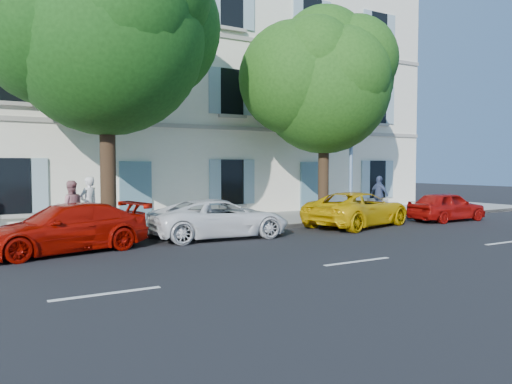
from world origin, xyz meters
TOP-DOWN VIEW (x-y plane):
  - ground at (0.00, 0.00)m, footprint 90.00×90.00m
  - sidewalk at (0.00, 4.45)m, footprint 36.00×4.50m
  - kerb at (0.00, 2.28)m, footprint 36.00×0.16m
  - building at (0.00, 10.20)m, footprint 28.00×7.00m
  - car_red_coupe at (-5.88, 0.95)m, footprint 4.77×2.70m
  - car_white_coupe at (-1.08, 1.27)m, footprint 4.66×2.42m
  - car_yellow_supercar at (4.79, 1.30)m, footprint 5.19×3.39m
  - car_red_hatchback at (9.30, 0.83)m, footprint 3.64×1.47m
  - tree_left at (-4.19, 3.00)m, footprint 6.25×6.25m
  - tree_right at (4.75, 3.37)m, footprint 5.44×5.44m
  - street_lamp at (5.61, 2.51)m, footprint 0.27×1.59m
  - pedestrian_a at (-4.62, 3.89)m, footprint 0.79×0.69m
  - pedestrian_b at (-5.25, 3.53)m, footprint 0.87×0.70m
  - pedestrian_c at (7.83, 3.27)m, footprint 0.45×1.02m

SIDE VIEW (x-z plane):
  - ground at x=0.00m, z-range 0.00..0.00m
  - sidewalk at x=0.00m, z-range 0.00..0.15m
  - kerb at x=0.00m, z-range 0.00..0.16m
  - car_red_hatchback at x=9.30m, z-range 0.00..1.24m
  - car_white_coupe at x=-1.08m, z-range 0.00..1.25m
  - car_red_coupe at x=-5.88m, z-range 0.00..1.30m
  - car_yellow_supercar at x=4.79m, z-range 0.00..1.33m
  - pedestrian_b at x=-5.25m, z-range 0.15..1.85m
  - pedestrian_c at x=7.83m, z-range 0.15..1.87m
  - pedestrian_a at x=-4.62m, z-range 0.15..1.97m
  - street_lamp at x=5.61m, z-range 0.65..8.11m
  - tree_right at x=4.75m, z-range 1.34..9.72m
  - building at x=0.00m, z-range 0.00..12.00m
  - tree_left at x=-4.19m, z-range 1.54..11.23m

